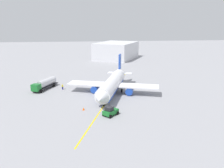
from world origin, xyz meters
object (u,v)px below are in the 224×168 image
at_px(fuel_tanker, 45,84).
at_px(pushback_tug, 110,111).
at_px(safety_cone_nose, 84,109).
at_px(refueling_worker, 63,87).
at_px(airplane, 112,84).

height_order(fuel_tanker, pushback_tug, fuel_tanker).
relative_size(fuel_tanker, safety_cone_nose, 16.72).
bearing_deg(pushback_tug, safety_cone_nose, -124.23).
xyz_separation_m(fuel_tanker, refueling_worker, (1.32, 5.58, -0.91)).
bearing_deg(safety_cone_nose, pushback_tug, 55.77).
distance_m(refueling_worker, safety_cone_nose, 19.72).
relative_size(fuel_tanker, pushback_tug, 2.76).
relative_size(airplane, refueling_worker, 18.41).
bearing_deg(airplane, safety_cone_nose, -34.45).
bearing_deg(refueling_worker, pushback_tug, 28.73).
relative_size(airplane, fuel_tanker, 2.82).
relative_size(pushback_tug, refueling_worker, 2.37).
xyz_separation_m(pushback_tug, safety_cone_nose, (-4.10, -6.02, -0.67)).
distance_m(airplane, pushback_tug, 16.93).
bearing_deg(fuel_tanker, safety_cone_nose, 31.07).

